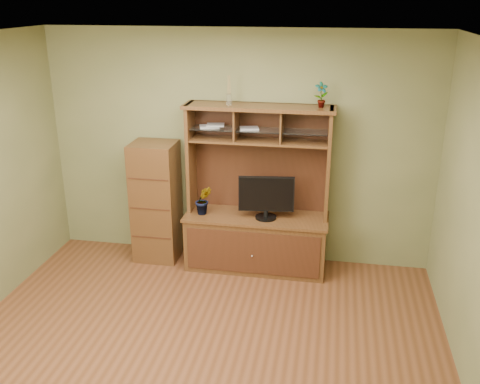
# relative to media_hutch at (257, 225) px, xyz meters

# --- Properties ---
(room) EXTENTS (4.54, 4.04, 2.74)m
(room) POSITION_rel_media_hutch_xyz_m (-0.27, -1.73, 0.83)
(room) COLOR #5A3119
(room) RESTS_ON ground
(media_hutch) EXTENTS (1.66, 0.61, 1.90)m
(media_hutch) POSITION_rel_media_hutch_xyz_m (0.00, 0.00, 0.00)
(media_hutch) COLOR #3E2511
(media_hutch) RESTS_ON room
(monitor) EXTENTS (0.62, 0.24, 0.49)m
(monitor) POSITION_rel_media_hutch_xyz_m (0.12, -0.08, 0.39)
(monitor) COLOR black
(monitor) RESTS_ON media_hutch
(orchid_plant) EXTENTS (0.22, 0.20, 0.34)m
(orchid_plant) POSITION_rel_media_hutch_xyz_m (-0.61, -0.08, 0.30)
(orchid_plant) COLOR #385E20
(orchid_plant) RESTS_ON media_hutch
(top_plant) EXTENTS (0.17, 0.14, 0.27)m
(top_plant) POSITION_rel_media_hutch_xyz_m (0.66, 0.08, 1.51)
(top_plant) COLOR #2E6824
(top_plant) RESTS_ON media_hutch
(reed_diffuser) EXTENTS (0.06, 0.06, 0.31)m
(reed_diffuser) POSITION_rel_media_hutch_xyz_m (-0.33, 0.08, 1.50)
(reed_diffuser) COLOR silver
(reed_diffuser) RESTS_ON media_hutch
(magazines) EXTENTS (0.69, 0.22, 0.04)m
(magazines) POSITION_rel_media_hutch_xyz_m (-0.39, 0.08, 1.13)
(magazines) COLOR silver
(magazines) RESTS_ON media_hutch
(side_cabinet) EXTENTS (0.51, 0.47, 1.44)m
(side_cabinet) POSITION_rel_media_hutch_xyz_m (-1.21, 0.02, 0.20)
(side_cabinet) COLOR #3E2511
(side_cabinet) RESTS_ON room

